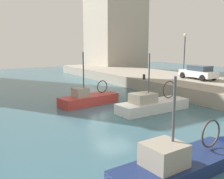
{
  "coord_description": "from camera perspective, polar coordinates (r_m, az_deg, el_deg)",
  "views": [
    {
      "loc": [
        -9.67,
        -15.15,
        4.83
      ],
      "look_at": [
        1.32,
        2.6,
        1.2
      ],
      "focal_mm": 41.83,
      "sensor_mm": 36.0,
      "label": 1
    }
  ],
  "objects": [
    {
      "name": "water_surface",
      "position": [
        18.62,
        0.76,
        -5.18
      ],
      "size": [
        80.0,
        80.0,
        0.0
      ],
      "primitive_type": "plane",
      "color": "#386070",
      "rests_on": "ground"
    },
    {
      "name": "quay_wall",
      "position": [
        26.38,
        22.34,
        -0.11
      ],
      "size": [
        9.0,
        56.0,
        1.2
      ],
      "primitive_type": "cube",
      "color": "#9E9384",
      "rests_on": "ground"
    },
    {
      "name": "fishing_boat_navy",
      "position": [
        11.01,
        16.46,
        -15.86
      ],
      "size": [
        6.85,
        2.11,
        4.55
      ],
      "color": "navy",
      "rests_on": "ground"
    },
    {
      "name": "fishing_boat_red",
      "position": [
        21.58,
        -4.32,
        -2.84
      ],
      "size": [
        5.95,
        2.53,
        5.01
      ],
      "color": "#BC3833",
      "rests_on": "ground"
    },
    {
      "name": "fishing_boat_white",
      "position": [
        19.61,
        9.57,
        -4.16
      ],
      "size": [
        6.61,
        2.06,
        5.01
      ],
      "color": "white",
      "rests_on": "ground"
    },
    {
      "name": "parked_car_white",
      "position": [
        28.84,
        18.36,
        3.61
      ],
      "size": [
        2.09,
        4.23,
        1.46
      ],
      "color": "silver",
      "rests_on": "quay_wall"
    },
    {
      "name": "mooring_bollard_north",
      "position": [
        27.36,
        7.02,
        2.74
      ],
      "size": [
        0.28,
        0.28,
        0.55
      ],
      "primitive_type": "cylinder",
      "color": "#2D2D33",
      "rests_on": "quay_wall"
    },
    {
      "name": "quay_streetlamp",
      "position": [
        30.92,
        15.6,
        8.81
      ],
      "size": [
        0.36,
        0.36,
        4.83
      ],
      "color": "#38383D",
      "rests_on": "quay_wall"
    },
    {
      "name": "waterfront_building_west_mid",
      "position": [
        48.77,
        0.66,
        13.73
      ],
      "size": [
        8.79,
        9.32,
        16.21
      ],
      "color": "#B2A899",
      "rests_on": "ground"
    }
  ]
}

